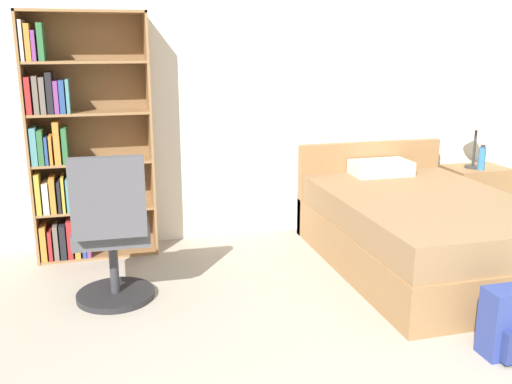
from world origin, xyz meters
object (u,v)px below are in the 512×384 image
object	(u,v)px
bed	(420,228)
table_lamp	(477,124)
bookshelf	(74,147)
water_bottle	(482,158)
nightstand	(474,196)
office_chair	(111,235)

from	to	relation	value
bed	table_lamp	distance (m)	1.38
bookshelf	water_bottle	distance (m)	3.52
table_lamp	nightstand	bearing A→B (deg)	12.84
bed	office_chair	bearing A→B (deg)	-177.20
bed	office_chair	xyz separation A→B (m)	(-2.29, -0.11, 0.19)
water_bottle	office_chair	bearing A→B (deg)	-166.76
nightstand	table_lamp	distance (m)	0.68
office_chair	table_lamp	world-z (taller)	table_lamp
bookshelf	office_chair	world-z (taller)	bookshelf
bookshelf	nightstand	bearing A→B (deg)	-1.89
nightstand	table_lamp	xyz separation A→B (m)	(-0.05, -0.01, 0.68)
nightstand	table_lamp	bearing A→B (deg)	-167.16
bed	office_chair	size ratio (longest dim) A/B	1.95
bookshelf	water_bottle	xyz separation A→B (m)	(3.51, -0.22, -0.23)
bookshelf	office_chair	size ratio (longest dim) A/B	1.86
bookshelf	water_bottle	world-z (taller)	bookshelf
table_lamp	water_bottle	world-z (taller)	table_lamp
bed	office_chair	world-z (taller)	office_chair
water_bottle	bed	bearing A→B (deg)	-146.23
bookshelf	bed	xyz separation A→B (m)	(2.52, -0.87, -0.60)
bed	office_chair	distance (m)	2.30
bed	table_lamp	world-z (taller)	table_lamp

